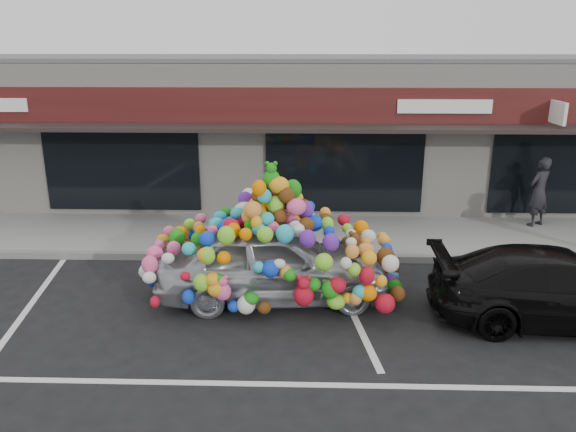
{
  "coord_description": "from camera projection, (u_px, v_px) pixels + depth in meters",
  "views": [
    {
      "loc": [
        1.93,
        -9.29,
        4.72
      ],
      "look_at": [
        1.61,
        1.4,
        1.4
      ],
      "focal_mm": 35.0,
      "sensor_mm": 36.0,
      "label": 1
    }
  ],
  "objects": [
    {
      "name": "ground",
      "position": [
        198.0,
        310.0,
        10.32
      ],
      "size": [
        90.0,
        90.0,
        0.0
      ],
      "primitive_type": "plane",
      "color": "black",
      "rests_on": "ground"
    },
    {
      "name": "shop_building",
      "position": [
        244.0,
        127.0,
        17.74
      ],
      "size": [
        24.0,
        7.2,
        4.31
      ],
      "color": "beige",
      "rests_on": "ground"
    },
    {
      "name": "sidewalk",
      "position": [
        227.0,
        235.0,
        14.12
      ],
      "size": [
        26.0,
        3.0,
        0.15
      ],
      "primitive_type": "cube",
      "color": "gray",
      "rests_on": "ground"
    },
    {
      "name": "kerb",
      "position": [
        218.0,
        257.0,
        12.69
      ],
      "size": [
        26.0,
        0.18,
        0.16
      ],
      "primitive_type": "cube",
      "color": "slate",
      "rests_on": "ground"
    },
    {
      "name": "parking_stripe_left",
      "position": [
        32.0,
        303.0,
        10.6
      ],
      "size": [
        0.73,
        4.37,
        0.01
      ],
      "primitive_type": "cube",
      "rotation": [
        0.0,
        0.0,
        0.14
      ],
      "color": "silver",
      "rests_on": "ground"
    },
    {
      "name": "parking_stripe_mid",
      "position": [
        350.0,
        307.0,
        10.43
      ],
      "size": [
        0.73,
        4.37,
        0.01
      ],
      "primitive_type": "cube",
      "rotation": [
        0.0,
        0.0,
        0.14
      ],
      "color": "silver",
      "rests_on": "ground"
    },
    {
      "name": "lane_line",
      "position": [
        307.0,
        385.0,
        8.07
      ],
      "size": [
        14.0,
        0.12,
        0.01
      ],
      "primitive_type": "cube",
      "color": "silver",
      "rests_on": "ground"
    },
    {
      "name": "toy_car",
      "position": [
        273.0,
        253.0,
        10.56
      ],
      "size": [
        3.15,
        4.78,
        2.71
      ],
      "rotation": [
        0.0,
        0.0,
        1.65
      ],
      "color": "#9EA1A9",
      "rests_on": "ground"
    },
    {
      "name": "black_sedan",
      "position": [
        560.0,
        287.0,
        9.74
      ],
      "size": [
        1.96,
        4.5,
        1.29
      ],
      "primitive_type": "imported",
      "rotation": [
        0.0,
        0.0,
        1.53
      ],
      "color": "black",
      "rests_on": "ground"
    },
    {
      "name": "pedestrian_a",
      "position": [
        539.0,
        192.0,
        14.36
      ],
      "size": [
        0.79,
        0.72,
        1.81
      ],
      "primitive_type": "imported",
      "rotation": [
        0.0,
        0.0,
        3.72
      ],
      "color": "#232329",
      "rests_on": "sidewalk"
    }
  ]
}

